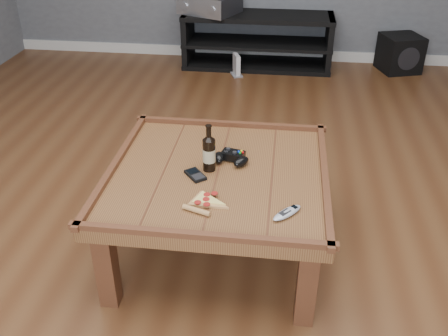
# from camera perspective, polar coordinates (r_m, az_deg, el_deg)

# --- Properties ---
(ground) EXTENTS (6.00, 6.00, 0.00)m
(ground) POSITION_cam_1_polar(r_m,az_deg,el_deg) (2.56, -0.64, -9.08)
(ground) COLOR #4B2915
(ground) RESTS_ON ground
(baseboard) EXTENTS (5.00, 0.02, 0.10)m
(baseboard) POSITION_cam_1_polar(r_m,az_deg,el_deg) (5.19, 3.94, 12.94)
(baseboard) COLOR silver
(baseboard) RESTS_ON ground
(coffee_table) EXTENTS (1.03, 1.03, 0.48)m
(coffee_table) POSITION_cam_1_polar(r_m,az_deg,el_deg) (2.33, -0.69, -1.69)
(coffee_table) COLOR #4F2D16
(coffee_table) RESTS_ON ground
(media_console) EXTENTS (1.40, 0.45, 0.50)m
(media_console) POSITION_cam_1_polar(r_m,az_deg,el_deg) (4.90, 3.83, 14.26)
(media_console) COLOR black
(media_console) RESTS_ON ground
(beer_bottle) EXTENTS (0.06, 0.06, 0.23)m
(beer_bottle) POSITION_cam_1_polar(r_m,az_deg,el_deg) (2.27, -1.72, 1.81)
(beer_bottle) COLOR black
(beer_bottle) RESTS_ON coffee_table
(game_controller) EXTENTS (0.18, 0.15, 0.05)m
(game_controller) POSITION_cam_1_polar(r_m,az_deg,el_deg) (2.36, 0.84, 1.20)
(game_controller) COLOR black
(game_controller) RESTS_ON coffee_table
(pizza_slice) EXTENTS (0.20, 0.25, 0.02)m
(pizza_slice) POSITION_cam_1_polar(r_m,az_deg,el_deg) (2.08, -2.21, -3.93)
(pizza_slice) COLOR tan
(pizza_slice) RESTS_ON coffee_table
(smartphone) EXTENTS (0.12, 0.13, 0.02)m
(smartphone) POSITION_cam_1_polar(r_m,az_deg,el_deg) (2.26, -3.29, -0.79)
(smartphone) COLOR black
(smartphone) RESTS_ON coffee_table
(remote_control) EXTENTS (0.14, 0.15, 0.02)m
(remote_control) POSITION_cam_1_polar(r_m,az_deg,el_deg) (2.03, 7.22, -5.09)
(remote_control) COLOR #9EA3AC
(remote_control) RESTS_ON coffee_table
(av_receiver) EXTENTS (0.60, 0.56, 0.17)m
(av_receiver) POSITION_cam_1_polar(r_m,az_deg,el_deg) (4.86, -1.65, 18.29)
(av_receiver) COLOR black
(av_receiver) RESTS_ON media_console
(subwoofer) EXTENTS (0.42, 0.42, 0.33)m
(subwoofer) POSITION_cam_1_polar(r_m,az_deg,el_deg) (5.08, 19.46, 12.26)
(subwoofer) COLOR black
(subwoofer) RESTS_ON ground
(game_console) EXTENTS (0.14, 0.18, 0.20)m
(game_console) POSITION_cam_1_polar(r_m,az_deg,el_deg) (4.70, 1.44, 11.59)
(game_console) COLOR gray
(game_console) RESTS_ON ground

